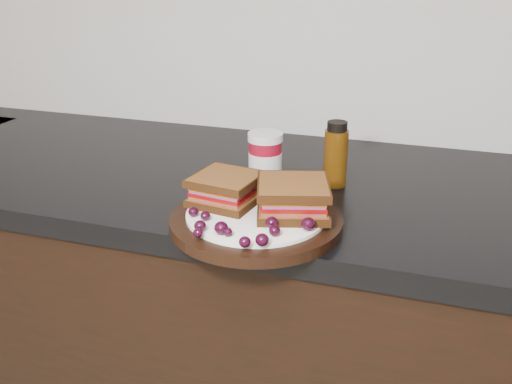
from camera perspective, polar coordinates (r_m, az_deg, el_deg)
base_cabinets at (r=1.37m, az=1.98°, el=-17.16°), size 3.96×0.58×0.86m
countertop at (r=1.14m, az=2.27°, el=0.54°), size 3.98×0.60×0.04m
plate at (r=0.92m, az=0.00°, el=-2.92°), size 0.28×0.28×0.02m
sandwich_left at (r=0.95m, az=-3.01°, el=0.31°), size 0.12×0.12×0.05m
sandwich_right at (r=0.91m, az=3.71°, el=-0.57°), size 0.14×0.14×0.05m
grape_0 at (r=0.91m, az=-6.28°, el=-1.98°), size 0.02×0.02×0.02m
grape_1 at (r=0.89m, az=-5.09°, el=-2.39°), size 0.02×0.02×0.02m
grape_2 at (r=0.86m, az=-5.61°, el=-3.39°), size 0.02×0.02×0.02m
grape_3 at (r=0.84m, az=-5.81°, el=-4.09°), size 0.02×0.02×0.01m
grape_4 at (r=0.85m, az=-3.50°, el=-3.60°), size 0.02×0.02×0.02m
grape_5 at (r=0.84m, az=-2.83°, el=-4.03°), size 0.01×0.01×0.01m
grape_6 at (r=0.81m, az=-1.13°, el=-5.01°), size 0.02×0.02×0.02m
grape_7 at (r=0.81m, az=0.61°, el=-4.80°), size 0.02×0.02×0.02m
grape_8 at (r=0.84m, az=1.88°, el=-3.90°), size 0.02×0.02×0.02m
grape_9 at (r=0.86m, az=1.60°, el=-3.07°), size 0.02×0.02×0.02m
grape_10 at (r=0.86m, az=5.25°, el=-3.20°), size 0.02×0.02×0.02m
grape_11 at (r=0.88m, az=4.51°, el=-2.58°), size 0.02×0.02×0.02m
grape_12 at (r=0.90m, az=4.98°, el=-2.14°), size 0.02×0.02×0.02m
grape_13 at (r=0.93m, az=6.10°, el=-1.25°), size 0.02×0.02×0.02m
grape_14 at (r=0.94m, az=4.17°, el=-1.14°), size 0.02×0.02×0.01m
grape_15 at (r=0.96m, az=-0.99°, el=-0.26°), size 0.02×0.02×0.02m
grape_16 at (r=0.97m, az=-3.11°, el=-0.08°), size 0.02×0.02×0.02m
grape_17 at (r=0.95m, az=-3.36°, el=-0.62°), size 0.02×0.02×0.02m
grape_18 at (r=0.95m, az=-5.47°, el=-0.85°), size 0.02×0.02×0.02m
grape_19 at (r=0.94m, az=-5.28°, el=-0.98°), size 0.02×0.02×0.02m
grape_20 at (r=0.94m, az=-2.29°, el=-0.79°), size 0.02×0.02×0.02m
grape_21 at (r=0.94m, az=-2.78°, el=-1.02°), size 0.01×0.01×0.01m
grape_22 at (r=0.94m, az=-4.23°, el=-1.02°), size 0.02×0.02×0.01m
condiment_jar at (r=1.09m, az=0.93°, el=3.45°), size 0.07×0.07×0.10m
oil_bottle at (r=1.08m, az=7.98°, el=3.80°), size 0.06×0.06×0.12m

